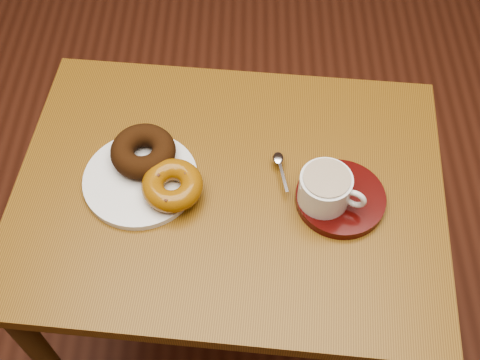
{
  "coord_description": "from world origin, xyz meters",
  "views": [
    {
      "loc": [
        -0.05,
        -0.52,
        1.61
      ],
      "look_at": [
        -0.06,
        0.07,
        0.74
      ],
      "focal_mm": 45.0,
      "sensor_mm": 36.0,
      "label": 1
    }
  ],
  "objects_px": {
    "cafe_table": "(230,219)",
    "saucer": "(340,198)",
    "donut_plate": "(141,179)",
    "coffee_cup": "(326,188)"
  },
  "relations": [
    {
      "from": "cafe_table",
      "to": "saucer",
      "type": "relative_size",
      "value": 5.17
    },
    {
      "from": "cafe_table",
      "to": "donut_plate",
      "type": "distance_m",
      "value": 0.2
    },
    {
      "from": "cafe_table",
      "to": "saucer",
      "type": "xyz_separation_m",
      "value": [
        0.2,
        -0.03,
        0.12
      ]
    },
    {
      "from": "cafe_table",
      "to": "donut_plate",
      "type": "height_order",
      "value": "donut_plate"
    },
    {
      "from": "coffee_cup",
      "to": "cafe_table",
      "type": "bearing_deg",
      "value": -167.56
    },
    {
      "from": "coffee_cup",
      "to": "donut_plate",
      "type": "bearing_deg",
      "value": -163.31
    },
    {
      "from": "cafe_table",
      "to": "saucer",
      "type": "bearing_deg",
      "value": -3.39
    },
    {
      "from": "saucer",
      "to": "coffee_cup",
      "type": "height_order",
      "value": "coffee_cup"
    },
    {
      "from": "donut_plate",
      "to": "coffee_cup",
      "type": "xyz_separation_m",
      "value": [
        0.32,
        -0.04,
        0.04
      ]
    },
    {
      "from": "saucer",
      "to": "coffee_cup",
      "type": "distance_m",
      "value": 0.05
    }
  ]
}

